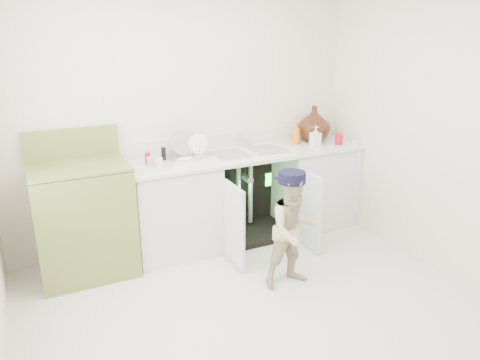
% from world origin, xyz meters
% --- Properties ---
extents(ground, '(3.50, 3.50, 0.00)m').
position_xyz_m(ground, '(0.00, 0.00, 0.00)').
color(ground, beige).
rests_on(ground, ground).
extents(room_shell, '(6.00, 5.50, 1.26)m').
position_xyz_m(room_shell, '(0.00, 0.00, 1.25)').
color(room_shell, silver).
rests_on(room_shell, ground).
extents(counter_run, '(2.44, 1.02, 1.28)m').
position_xyz_m(counter_run, '(0.59, 1.21, 0.48)').
color(counter_run, silver).
rests_on(counter_run, ground).
extents(avocado_stove, '(0.80, 0.65, 1.25)m').
position_xyz_m(avocado_stove, '(-1.07, 1.18, 0.51)').
color(avocado_stove, olive).
rests_on(avocado_stove, ground).
extents(repair_worker, '(0.48, 0.85, 1.00)m').
position_xyz_m(repair_worker, '(0.46, 0.20, 0.50)').
color(repair_worker, beige).
rests_on(repair_worker, ground).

